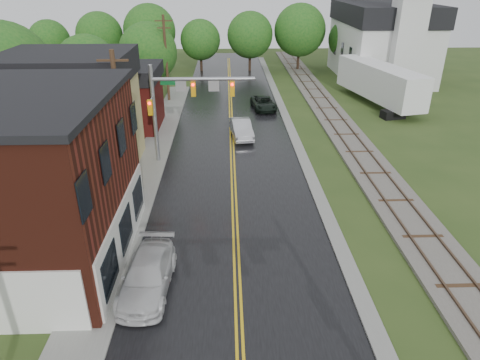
{
  "coord_description": "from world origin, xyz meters",
  "views": [
    {
      "loc": [
        -0.37,
        -2.88,
        12.87
      ],
      "look_at": [
        0.23,
        16.38,
        3.5
      ],
      "focal_mm": 32.0,
      "sensor_mm": 36.0,
      "label": 1
    }
  ],
  "objects_px": {
    "tree_left_c": "(89,67)",
    "pickup_white": "(148,275)",
    "semi_trailer": "(379,82)",
    "traffic_signal_far": "(183,96)",
    "utility_pole_c": "(166,57)",
    "church": "(386,34)",
    "tree_left_e": "(150,54)",
    "sedan_silver": "(241,129)",
    "suv_dark": "(263,103)",
    "tree_left_b": "(6,73)",
    "utility_pole_b": "(121,123)"
  },
  "relations": [
    {
      "from": "tree_left_c",
      "to": "pickup_white",
      "type": "xyz_separation_m",
      "value": [
        9.84,
        -27.42,
        -3.78
      ]
    },
    {
      "from": "semi_trailer",
      "to": "traffic_signal_far",
      "type": "bearing_deg",
      "value": -142.28
    },
    {
      "from": "utility_pole_c",
      "to": "church",
      "type": "bearing_deg",
      "value": 19.97
    },
    {
      "from": "tree_left_e",
      "to": "utility_pole_c",
      "type": "bearing_deg",
      "value": -42.84
    },
    {
      "from": "traffic_signal_far",
      "to": "sedan_silver",
      "type": "height_order",
      "value": "traffic_signal_far"
    },
    {
      "from": "church",
      "to": "tree_left_e",
      "type": "distance_m",
      "value": 29.91
    },
    {
      "from": "traffic_signal_far",
      "to": "suv_dark",
      "type": "bearing_deg",
      "value": 62.69
    },
    {
      "from": "traffic_signal_far",
      "to": "semi_trailer",
      "type": "bearing_deg",
      "value": 37.72
    },
    {
      "from": "tree_left_e",
      "to": "suv_dark",
      "type": "xyz_separation_m",
      "value": [
        12.26,
        -5.57,
        -4.17
      ]
    },
    {
      "from": "traffic_signal_far",
      "to": "tree_left_b",
      "type": "relative_size",
      "value": 0.76
    },
    {
      "from": "tree_left_c",
      "to": "utility_pole_b",
      "type": "bearing_deg",
      "value": -68.51
    },
    {
      "from": "utility_pole_c",
      "to": "sedan_silver",
      "type": "bearing_deg",
      "value": -57.32
    },
    {
      "from": "tree_left_e",
      "to": "sedan_silver",
      "type": "bearing_deg",
      "value": -54.94
    },
    {
      "from": "utility_pole_b",
      "to": "pickup_white",
      "type": "bearing_deg",
      "value": -73.64
    },
    {
      "from": "utility_pole_b",
      "to": "tree_left_e",
      "type": "relative_size",
      "value": 1.1
    },
    {
      "from": "church",
      "to": "utility_pole_b",
      "type": "bearing_deg",
      "value": -130.18
    },
    {
      "from": "church",
      "to": "utility_pole_c",
      "type": "xyz_separation_m",
      "value": [
        -26.8,
        -9.74,
        -1.11
      ]
    },
    {
      "from": "suv_dark",
      "to": "sedan_silver",
      "type": "bearing_deg",
      "value": -113.94
    },
    {
      "from": "tree_left_b",
      "to": "suv_dark",
      "type": "height_order",
      "value": "tree_left_b"
    },
    {
      "from": "utility_pole_b",
      "to": "pickup_white",
      "type": "xyz_separation_m",
      "value": [
        2.79,
        -9.52,
        -3.99
      ]
    },
    {
      "from": "tree_left_c",
      "to": "semi_trailer",
      "type": "bearing_deg",
      "value": 3.9
    },
    {
      "from": "utility_pole_c",
      "to": "utility_pole_b",
      "type": "bearing_deg",
      "value": -90.0
    },
    {
      "from": "utility_pole_c",
      "to": "pickup_white",
      "type": "height_order",
      "value": "utility_pole_c"
    },
    {
      "from": "traffic_signal_far",
      "to": "pickup_white",
      "type": "bearing_deg",
      "value": -92.12
    },
    {
      "from": "traffic_signal_far",
      "to": "pickup_white",
      "type": "xyz_separation_m",
      "value": [
        -0.54,
        -14.52,
        -4.24
      ]
    },
    {
      "from": "suv_dark",
      "to": "sedan_silver",
      "type": "xyz_separation_m",
      "value": [
        -2.58,
        -8.24,
        0.1
      ]
    },
    {
      "from": "traffic_signal_far",
      "to": "utility_pole_b",
      "type": "height_order",
      "value": "utility_pole_b"
    },
    {
      "from": "tree_left_c",
      "to": "suv_dark",
      "type": "relative_size",
      "value": 1.64
    },
    {
      "from": "tree_left_e",
      "to": "pickup_white",
      "type": "relative_size",
      "value": 1.62
    },
    {
      "from": "pickup_white",
      "to": "semi_trailer",
      "type": "distance_m",
      "value": 35.54
    },
    {
      "from": "utility_pole_b",
      "to": "tree_left_e",
      "type": "distance_m",
      "value": 23.99
    },
    {
      "from": "pickup_white",
      "to": "semi_trailer",
      "type": "xyz_separation_m",
      "value": [
        19.83,
        29.44,
        1.72
      ]
    },
    {
      "from": "church",
      "to": "tree_left_c",
      "type": "distance_m",
      "value": 36.59
    },
    {
      "from": "utility_pole_b",
      "to": "pickup_white",
      "type": "distance_m",
      "value": 10.69
    },
    {
      "from": "tree_left_e",
      "to": "suv_dark",
      "type": "relative_size",
      "value": 1.75
    },
    {
      "from": "utility_pole_b",
      "to": "tree_left_e",
      "type": "height_order",
      "value": "utility_pole_b"
    },
    {
      "from": "tree_left_e",
      "to": "sedan_silver",
      "type": "relative_size",
      "value": 1.8
    },
    {
      "from": "suv_dark",
      "to": "sedan_silver",
      "type": "distance_m",
      "value": 8.63
    },
    {
      "from": "tree_left_e",
      "to": "suv_dark",
      "type": "bearing_deg",
      "value": -24.42
    },
    {
      "from": "sedan_silver",
      "to": "suv_dark",
      "type": "bearing_deg",
      "value": 66.01
    },
    {
      "from": "suv_dark",
      "to": "utility_pole_b",
      "type": "bearing_deg",
      "value": -125.69
    },
    {
      "from": "church",
      "to": "tree_left_e",
      "type": "xyz_separation_m",
      "value": [
        -28.85,
        -7.84,
        -1.02
      ]
    },
    {
      "from": "tree_left_b",
      "to": "tree_left_c",
      "type": "xyz_separation_m",
      "value": [
        4.0,
        8.0,
        -1.21
      ]
    },
    {
      "from": "utility_pole_b",
      "to": "tree_left_b",
      "type": "height_order",
      "value": "tree_left_b"
    },
    {
      "from": "utility_pole_c",
      "to": "tree_left_c",
      "type": "relative_size",
      "value": 1.18
    },
    {
      "from": "church",
      "to": "tree_left_c",
      "type": "relative_size",
      "value": 2.61
    },
    {
      "from": "tree_left_e",
      "to": "semi_trailer",
      "type": "xyz_separation_m",
      "value": [
        24.67,
        -3.98,
        -2.36
      ]
    },
    {
      "from": "traffic_signal_far",
      "to": "tree_left_c",
      "type": "xyz_separation_m",
      "value": [
        -10.38,
        12.9,
        -0.46
      ]
    },
    {
      "from": "utility_pole_b",
      "to": "tree_left_b",
      "type": "distance_m",
      "value": 14.87
    },
    {
      "from": "tree_left_b",
      "to": "tree_left_c",
      "type": "bearing_deg",
      "value": 63.44
    }
  ]
}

